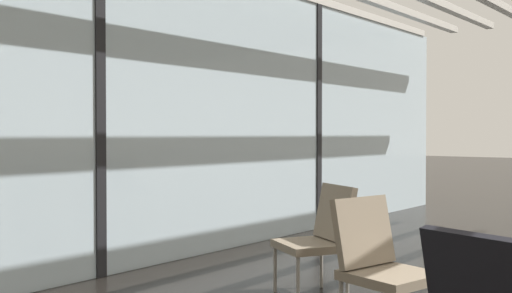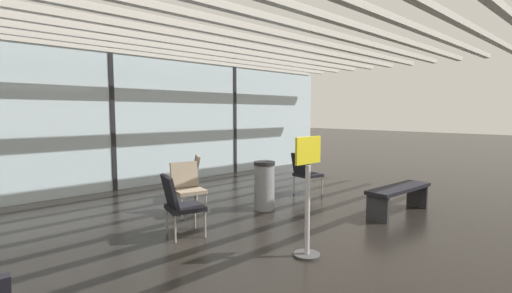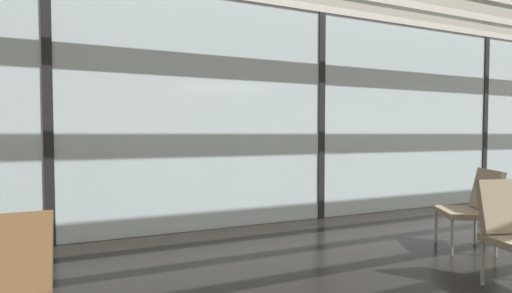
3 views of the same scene
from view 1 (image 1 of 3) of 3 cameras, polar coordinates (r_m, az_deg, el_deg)
glass_curtain_wall at (r=5.45m, az=-15.06°, el=3.60°), size 14.00×0.08×3.01m
window_mullion_1 at (r=5.45m, az=-15.06°, el=3.60°), size 0.10×0.12×3.01m
window_mullion_2 at (r=8.01m, az=5.82°, el=2.86°), size 0.10×0.12×3.01m
lounge_chair_0 at (r=4.74m, az=6.24°, el=-8.29°), size 0.69×0.67×0.87m
lounge_chair_4 at (r=3.84m, az=11.74°, el=-10.56°), size 0.58×0.62×0.87m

